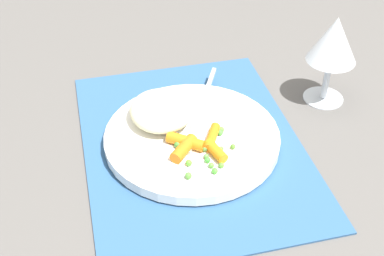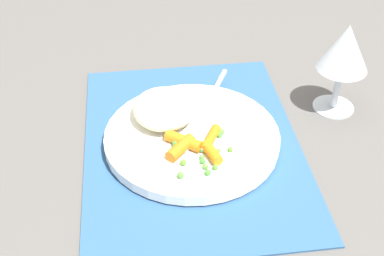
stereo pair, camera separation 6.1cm
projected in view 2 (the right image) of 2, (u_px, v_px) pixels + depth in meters
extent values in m
plane|color=#565451|center=(192.00, 145.00, 0.74)|extent=(2.40, 2.40, 0.00)
cube|color=#2D5684|center=(192.00, 143.00, 0.74)|extent=(0.41, 0.30, 0.01)
cylinder|color=white|center=(192.00, 138.00, 0.73)|extent=(0.25, 0.25, 0.01)
ellipsoid|color=beige|center=(164.00, 108.00, 0.74)|extent=(0.10, 0.09, 0.03)
cylinder|color=orange|center=(184.00, 141.00, 0.70)|extent=(0.04, 0.05, 0.02)
cylinder|color=orange|center=(181.00, 148.00, 0.69)|extent=(0.05, 0.04, 0.02)
cylinder|color=orange|center=(212.00, 153.00, 0.68)|extent=(0.04, 0.03, 0.01)
cylinder|color=orange|center=(210.00, 139.00, 0.71)|extent=(0.05, 0.04, 0.01)
sphere|color=#57A433|center=(215.00, 167.00, 0.67)|extent=(0.01, 0.01, 0.01)
sphere|color=#58A62F|center=(183.00, 162.00, 0.67)|extent=(0.01, 0.01, 0.01)
sphere|color=green|center=(203.00, 161.00, 0.67)|extent=(0.01, 0.01, 0.01)
sphere|color=green|center=(208.00, 172.00, 0.66)|extent=(0.01, 0.01, 0.01)
sphere|color=#549C38|center=(181.00, 175.00, 0.65)|extent=(0.01, 0.01, 0.01)
sphere|color=#438E32|center=(175.00, 144.00, 0.70)|extent=(0.01, 0.01, 0.01)
sphere|color=#558E43|center=(202.00, 149.00, 0.69)|extent=(0.01, 0.01, 0.01)
sphere|color=#54A938|center=(218.00, 151.00, 0.69)|extent=(0.01, 0.01, 0.01)
sphere|color=green|center=(220.00, 135.00, 0.72)|extent=(0.01, 0.01, 0.01)
sphere|color=#5AA53A|center=(205.00, 167.00, 0.67)|extent=(0.01, 0.01, 0.01)
sphere|color=#569334|center=(221.00, 132.00, 0.72)|extent=(0.01, 0.01, 0.01)
sphere|color=#5A9545|center=(202.00, 157.00, 0.68)|extent=(0.01, 0.01, 0.01)
sphere|color=#51912E|center=(230.00, 149.00, 0.69)|extent=(0.01, 0.01, 0.01)
cube|color=silver|center=(187.00, 142.00, 0.71)|extent=(0.05, 0.03, 0.01)
cube|color=silver|center=(210.00, 99.00, 0.78)|extent=(0.15, 0.08, 0.01)
cylinder|color=silver|center=(333.00, 106.00, 0.81)|extent=(0.06, 0.06, 0.00)
cylinder|color=silver|center=(337.00, 87.00, 0.78)|extent=(0.01, 0.01, 0.07)
cone|color=silver|center=(346.00, 47.00, 0.74)|extent=(0.07, 0.07, 0.07)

